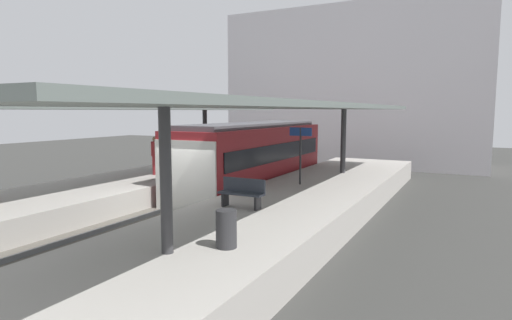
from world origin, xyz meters
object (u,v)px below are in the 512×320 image
at_px(platform_bench, 242,192).
at_px(platform_sign, 301,143).
at_px(litter_bin, 226,229).
at_px(passenger_mid_platform, 155,155).
at_px(commuter_train, 253,157).

height_order(platform_bench, platform_sign, platform_sign).
relative_size(litter_bin, passenger_mid_platform, 0.47).
height_order(commuter_train, platform_bench, commuter_train).
bearing_deg(platform_sign, passenger_mid_platform, -175.07).
relative_size(platform_sign, litter_bin, 2.76).
distance_m(platform_sign, litter_bin, 8.19).
bearing_deg(passenger_mid_platform, platform_sign, 4.93).
xyz_separation_m(commuter_train, platform_sign, (3.20, -2.10, 0.90)).
bearing_deg(passenger_mid_platform, litter_bin, -42.02).
distance_m(platform_bench, passenger_mid_platform, 7.76).
distance_m(platform_bench, litter_bin, 3.75).
relative_size(commuter_train, platform_sign, 4.74).
height_order(platform_sign, litter_bin, platform_sign).
distance_m(commuter_train, platform_bench, 7.34).
height_order(commuter_train, passenger_mid_platform, commuter_train).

